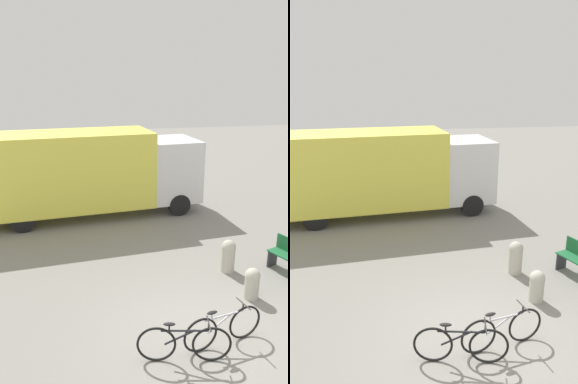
{
  "view_description": "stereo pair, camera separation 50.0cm",
  "coord_description": "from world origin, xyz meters",
  "views": [
    {
      "loc": [
        -2.35,
        -5.84,
        4.97
      ],
      "look_at": [
        -0.17,
        4.71,
        1.61
      ],
      "focal_mm": 35.0,
      "sensor_mm": 36.0,
      "label": 1
    },
    {
      "loc": [
        -1.86,
        -5.93,
        4.97
      ],
      "look_at": [
        -0.17,
        4.71,
        1.61
      ],
      "focal_mm": 35.0,
      "sensor_mm": 36.0,
      "label": 2
    }
  ],
  "objects": [
    {
      "name": "bicycle_near",
      "position": [
        -0.52,
        -0.51,
        0.38
      ],
      "size": [
        1.69,
        0.5,
        0.81
      ],
      "rotation": [
        0.0,
        0.0,
        -0.2
      ],
      "color": "black",
      "rests_on": "ground"
    },
    {
      "name": "bollard_far_bench",
      "position": [
        1.62,
        2.41,
        0.48
      ],
      "size": [
        0.37,
        0.37,
        0.88
      ],
      "color": "#B2AD9E",
      "rests_on": "ground"
    },
    {
      "name": "bicycle_middle",
      "position": [
        0.35,
        -0.24,
        0.38
      ],
      "size": [
        1.69,
        0.48,
        0.81
      ],
      "rotation": [
        0.0,
        0.0,
        0.19
      ],
      "color": "black",
      "rests_on": "ground"
    },
    {
      "name": "delivery_truck",
      "position": [
        -1.61,
        7.44,
        1.69
      ],
      "size": [
        8.06,
        2.9,
        3.09
      ],
      "rotation": [
        0.0,
        0.0,
        0.08
      ],
      "color": "#EAE04C",
      "rests_on": "ground"
    },
    {
      "name": "bollard_near_bench",
      "position": [
        1.64,
        1.12,
        0.41
      ],
      "size": [
        0.35,
        0.35,
        0.76
      ],
      "color": "#B2AD9E",
      "rests_on": "ground"
    },
    {
      "name": "ground_plane",
      "position": [
        0.0,
        0.0,
        0.0
      ],
      "size": [
        60.0,
        60.0,
        0.0
      ],
      "primitive_type": "plane",
      "color": "gray"
    }
  ]
}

